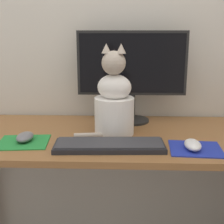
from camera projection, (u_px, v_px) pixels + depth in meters
The scene contains 9 objects.
wall_back at pixel (120, 8), 1.48m from camera, with size 7.00×0.04×2.50m.
desk at pixel (118, 157), 1.33m from camera, with size 1.48×0.58×0.72m.
monitor at pixel (132, 70), 1.43m from camera, with size 0.50×0.17×0.42m.
keyboard at pixel (109, 145), 1.14m from camera, with size 0.41×0.15×0.02m.
mousepad_left at pixel (23, 142), 1.20m from camera, with size 0.20×0.18×0.00m.
mousepad_right at pixel (196, 149), 1.14m from camera, with size 0.20×0.18×0.00m.
computer_mouse_left at pixel (25, 137), 1.21m from camera, with size 0.06×0.10×0.03m.
computer_mouse_right at pixel (193, 145), 1.12m from camera, with size 0.06×0.10×0.03m.
cat at pixel (114, 102), 1.28m from camera, with size 0.26×0.19×0.37m.
Camera 1 is at (0.02, -1.24, 1.14)m, focal length 50.00 mm.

